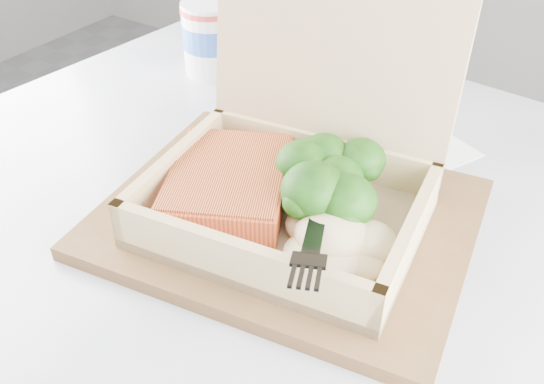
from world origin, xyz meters
The scene contains 8 objects.
serving_tray centered at (0.09, 0.32, 0.77)m, with size 0.32×0.26×0.01m, color brown.
takeout_container centered at (0.10, 0.34, 0.83)m, with size 0.26×0.24×0.22m.
salmon_fillet centered at (0.04, 0.30, 0.80)m, with size 0.10×0.14×0.03m, color #D55029.
broccoli_pile centered at (0.13, 0.35, 0.81)m, with size 0.13×0.13×0.05m, color #246616, non-canonical shape.
mashed_potatoes centered at (0.16, 0.29, 0.80)m, with size 0.10×0.09×0.03m, color beige.
plastic_fork centered at (0.14, 0.30, 0.81)m, with size 0.09×0.17×0.04m.
paper_cup centered at (-0.16, 0.54, 0.81)m, with size 0.08×0.08×0.09m.
receipt centered at (0.15, 0.49, 0.76)m, with size 0.07×0.13×0.00m, color white.
Camera 1 is at (0.32, -0.04, 1.12)m, focal length 40.00 mm.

